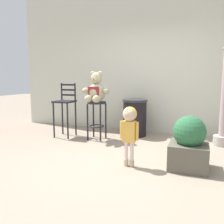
% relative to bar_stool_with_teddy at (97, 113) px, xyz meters
% --- Properties ---
extents(ground_plane, '(24.00, 24.00, 0.00)m').
position_rel_bar_stool_with_teddy_xyz_m(ground_plane, '(0.78, -1.12, -0.55)').
color(ground_plane, gray).
extents(building_wall, '(6.58, 0.30, 3.61)m').
position_rel_bar_stool_with_teddy_xyz_m(building_wall, '(0.78, 1.19, 1.25)').
color(building_wall, beige).
rests_on(building_wall, ground_plane).
extents(bar_stool_with_teddy, '(0.38, 0.38, 0.78)m').
position_rel_bar_stool_with_teddy_xyz_m(bar_stool_with_teddy, '(0.00, 0.00, 0.00)').
color(bar_stool_with_teddy, black).
rests_on(bar_stool_with_teddy, ground_plane).
extents(teddy_bear, '(0.58, 0.52, 0.61)m').
position_rel_bar_stool_with_teddy_xyz_m(teddy_bear, '(0.00, -0.03, 0.45)').
color(teddy_bear, tan).
rests_on(teddy_bear, bar_stool_with_teddy).
extents(child_walking, '(0.27, 0.22, 0.85)m').
position_rel_bar_stool_with_teddy_xyz_m(child_walking, '(1.05, -1.22, 0.07)').
color(child_walking, '#C5AB92').
rests_on(child_walking, ground_plane).
extents(trash_bin, '(0.54, 0.54, 0.80)m').
position_rel_bar_stool_with_teddy_xyz_m(trash_bin, '(0.65, 0.56, -0.15)').
color(trash_bin, black).
rests_on(trash_bin, ground_plane).
extents(bar_chair_empty, '(0.39, 0.39, 1.14)m').
position_rel_bar_stool_with_teddy_xyz_m(bar_chair_empty, '(-0.73, -0.02, 0.13)').
color(bar_chair_empty, black).
rests_on(bar_chair_empty, ground_plane).
extents(planter_with_shrub, '(0.52, 0.52, 0.74)m').
position_rel_bar_stool_with_teddy_xyz_m(planter_with_shrub, '(1.84, -1.01, -0.21)').
color(planter_with_shrub, '#5C5749').
rests_on(planter_with_shrub, ground_plane).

